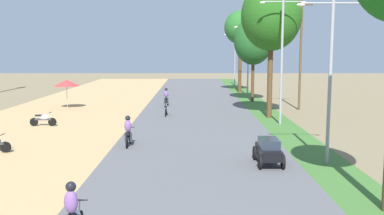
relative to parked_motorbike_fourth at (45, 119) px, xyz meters
The scene contains 15 objects.
parked_motorbike_fourth is the anchor object (origin of this frame).
vendor_umbrella 9.16m from the parked_motorbike_fourth, 95.99° to the left, with size 2.20×2.20×2.52m.
median_tree_second 17.80m from the parked_motorbike_fourth, 13.29° to the left, with size 4.47×4.47×10.22m.
median_tree_third 22.14m from the parked_motorbike_fourth, 41.50° to the left, with size 3.82×3.82×8.33m.
median_tree_fourth 29.49m from the parked_motorbike_fourth, 56.38° to the left, with size 3.86×3.86×9.79m.
streetlamp_near 19.20m from the parked_motorbike_fourth, 31.02° to the right, with size 3.16×0.20×7.26m.
streetlamp_mid 16.74m from the parked_motorbike_fourth, ahead, with size 3.16×0.20×8.46m.
streetlamp_far 25.00m from the parked_motorbike_fourth, 49.15° to the left, with size 3.16×0.20×7.76m.
streetlamp_farthest 37.12m from the parked_motorbike_fourth, 64.07° to the left, with size 3.16×0.20×7.47m.
utility_pole_near 21.54m from the parked_motorbike_fourth, 23.67° to the left, with size 1.80×0.20×9.44m.
car_sedan_black 16.75m from the parked_motorbike_fourth, 36.64° to the right, with size 1.10×2.26×1.19m.
motorbike_foreground_rider 19.08m from the parked_motorbike_fourth, 68.97° to the right, with size 0.54×1.80×1.66m.
motorbike_ahead_second 9.14m from the parked_motorbike_fourth, 43.32° to the right, with size 0.54×1.80×1.66m.
motorbike_ahead_third 9.24m from the parked_motorbike_fourth, 29.99° to the left, with size 0.54×1.80×0.94m.
motorbike_ahead_fourth 13.03m from the parked_motorbike_fourth, 53.92° to the left, with size 0.54×1.80×1.66m.
Camera 1 is at (-0.31, -7.28, 5.16)m, focal length 40.65 mm.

